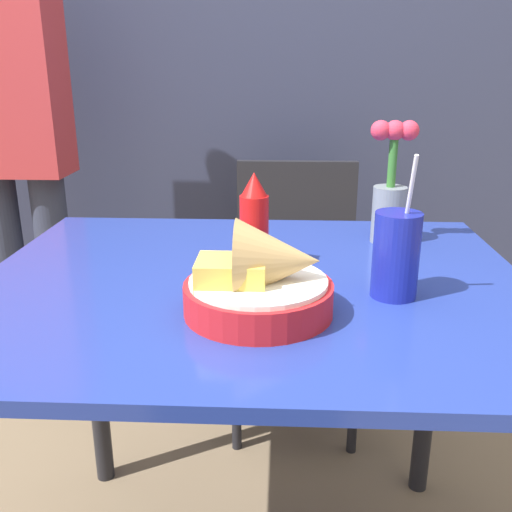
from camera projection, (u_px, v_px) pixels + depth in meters
wall_window at (270, 21)px, 2.02m from camera, size 7.00×0.06×2.60m
dining_table at (253, 333)px, 1.11m from camera, size 1.03×0.85×0.77m
chair_far_window at (296, 269)px, 1.90m from camera, size 0.40×0.40×0.85m
food_basket at (264, 281)px, 0.90m from camera, size 0.24×0.24×0.16m
ketchup_bottle at (252, 223)px, 1.10m from camera, size 0.06×0.06×0.19m
drink_cup at (396, 258)px, 0.97m from camera, size 0.08×0.08×0.25m
flower_vase at (390, 193)px, 1.26m from camera, size 0.10×0.07×0.27m
person_standing at (13, 122)px, 1.75m from camera, size 0.32×0.19×1.70m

